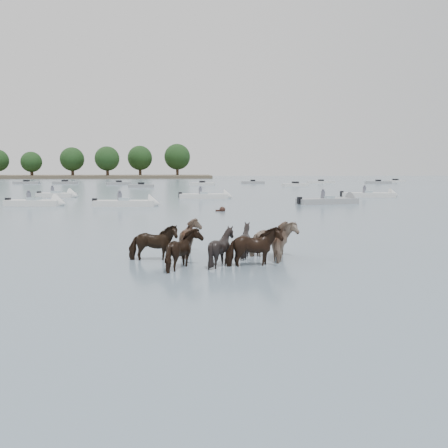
{
  "coord_description": "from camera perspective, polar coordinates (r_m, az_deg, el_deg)",
  "views": [
    {
      "loc": [
        1.09,
        -15.03,
        2.99
      ],
      "look_at": [
        2.41,
        0.62,
        1.1
      ],
      "focal_mm": 36.35,
      "sensor_mm": 36.0,
      "label": 1
    }
  ],
  "objects": [
    {
      "name": "motorboat_f",
      "position": [
        52.0,
        -19.64,
        3.42
      ],
      "size": [
        4.65,
        2.38,
        1.92
      ],
      "rotation": [
        0.0,
        0.0,
        -0.18
      ],
      "color": "silver",
      "rests_on": "ground"
    },
    {
      "name": "distant_flotilla",
      "position": [
        92.7,
        -5.53,
        5.14
      ],
      "size": [
        107.08,
        28.37,
        0.93
      ],
      "color": "silver",
      "rests_on": "ground"
    },
    {
      "name": "pony_herd",
      "position": [
        14.91,
        0.29,
        -2.68
      ],
      "size": [
        5.94,
        3.78,
        1.44
      ],
      "color": "black",
      "rests_on": "ground"
    },
    {
      "name": "ground",
      "position": [
        15.36,
        -8.83,
        -4.44
      ],
      "size": [
        400.0,
        400.0,
        0.0
      ],
      "primitive_type": "plane",
      "color": "slate",
      "rests_on": "ground"
    },
    {
      "name": "motorboat_e",
      "position": [
        52.34,
        18.49,
        3.48
      ],
      "size": [
        6.33,
        2.59,
        1.92
      ],
      "rotation": [
        0.0,
        0.0,
        -0.17
      ],
      "color": "silver",
      "rests_on": "ground"
    },
    {
      "name": "motorboat_b",
      "position": [
        38.0,
        -11.24,
        2.56
      ],
      "size": [
        5.58,
        1.91,
        1.92
      ],
      "rotation": [
        0.0,
        0.0,
        -0.06
      ],
      "color": "silver",
      "rests_on": "ground"
    },
    {
      "name": "motorboat_d",
      "position": [
        41.36,
        13.8,
        2.83
      ],
      "size": [
        6.14,
        2.93,
        1.92
      ],
      "rotation": [
        0.0,
        0.0,
        0.24
      ],
      "color": "gray",
      "rests_on": "ground"
    },
    {
      "name": "motorboat_c",
      "position": [
        47.31,
        -1.57,
        3.51
      ],
      "size": [
        5.72,
        2.27,
        1.92
      ],
      "rotation": [
        0.0,
        0.0,
        -0.13
      ],
      "color": "silver",
      "rests_on": "ground"
    },
    {
      "name": "swimming_pony",
      "position": [
        32.68,
        -0.29,
        1.79
      ],
      "size": [
        0.72,
        0.44,
        0.44
      ],
      "color": "black",
      "rests_on": "ground"
    },
    {
      "name": "motorboat_a",
      "position": [
        40.56,
        -21.85,
        2.47
      ],
      "size": [
        5.22,
        2.38,
        1.92
      ],
      "rotation": [
        0.0,
        0.0,
        -0.16
      ],
      "color": "silver",
      "rests_on": "ground"
    }
  ]
}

